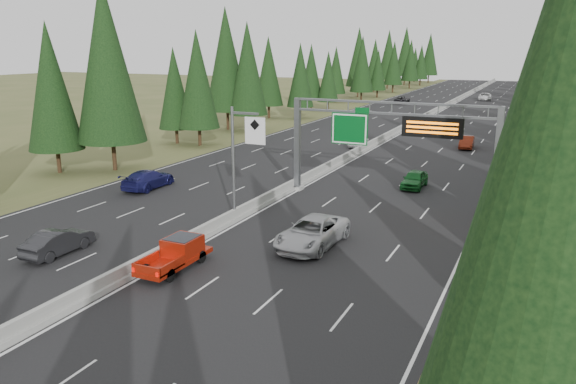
{
  "coord_description": "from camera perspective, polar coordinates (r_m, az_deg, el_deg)",
  "views": [
    {
      "loc": [
        19.34,
        -7.58,
        11.96
      ],
      "look_at": [
        6.48,
        20.0,
        4.06
      ],
      "focal_mm": 35.0,
      "sensor_mm": 36.0,
      "label": 1
    }
  ],
  "objects": [
    {
      "name": "car_ahead_dkred",
      "position": [
        71.05,
        17.7,
        4.83
      ],
      "size": [
        1.8,
        4.51,
        1.46
      ],
      "primitive_type": "imported",
      "rotation": [
        0.0,
        0.0,
        0.06
      ],
      "color": "maroon",
      "rests_on": "road"
    },
    {
      "name": "car_onc_white",
      "position": [
        69.24,
        7.19,
        5.2
      ],
      "size": [
        2.04,
        4.56,
        1.52
      ],
      "primitive_type": "imported",
      "rotation": [
        0.0,
        0.0,
        3.2
      ],
      "color": "silver",
      "rests_on": "road"
    },
    {
      "name": "silver_minivan",
      "position": [
        34.43,
        2.47,
        -4.12
      ],
      "size": [
        3.2,
        6.38,
        1.73
      ],
      "primitive_type": "imported",
      "rotation": [
        0.0,
        0.0,
        -0.05
      ],
      "color": "#BABBBF",
      "rests_on": "road"
    },
    {
      "name": "median_barrier",
      "position": [
        90.43,
        12.54,
        6.87
      ],
      "size": [
        0.7,
        260.0,
        0.85
      ],
      "color": "gray",
      "rests_on": "road"
    },
    {
      "name": "car_onc_blue",
      "position": [
        49.87,
        -14.03,
        1.29
      ],
      "size": [
        2.57,
        5.72,
        1.63
      ],
      "primitive_type": "imported",
      "rotation": [
        0.0,
        0.0,
        3.2
      ],
      "color": "#171752",
      "rests_on": "road"
    },
    {
      "name": "shoulder_left",
      "position": [
        95.87,
        2.03,
        7.4
      ],
      "size": [
        3.6,
        260.0,
        0.06
      ],
      "primitive_type": "cube",
      "color": "#434F25",
      "rests_on": "ground"
    },
    {
      "name": "car_ahead_green",
      "position": [
        49.89,
        12.73,
        1.29
      ],
      "size": [
        1.77,
        4.36,
        1.48
      ],
      "primitive_type": "imported",
      "rotation": [
        0.0,
        0.0,
        -0.01
      ],
      "color": "#155D22",
      "rests_on": "road"
    },
    {
      "name": "road",
      "position": [
        90.48,
        12.53,
        6.64
      ],
      "size": [
        32.0,
        260.0,
        0.08
      ],
      "primitive_type": "cube",
      "color": "black",
      "rests_on": "ground"
    },
    {
      "name": "car_ahead_far",
      "position": [
        141.17,
        19.37,
        9.25
      ],
      "size": [
        1.95,
        4.73,
        1.6
      ],
      "primitive_type": "imported",
      "rotation": [
        0.0,
        0.0,
        0.01
      ],
      "color": "black",
      "rests_on": "road"
    },
    {
      "name": "sign_gantry",
      "position": [
        44.23,
        11.14,
        5.57
      ],
      "size": [
        16.75,
        0.98,
        7.8
      ],
      "color": "slate",
      "rests_on": "road"
    },
    {
      "name": "car_onc_near",
      "position": [
        35.83,
        -22.32,
        -4.69
      ],
      "size": [
        1.62,
        4.55,
        1.49
      ],
      "primitive_type": "imported",
      "rotation": [
        0.0,
        0.0,
        3.15
      ],
      "color": "black",
      "rests_on": "road"
    },
    {
      "name": "car_ahead_white",
      "position": [
        137.35,
        19.37,
        9.12
      ],
      "size": [
        3.11,
        6.01,
        1.62
      ],
      "primitive_type": "imported",
      "rotation": [
        0.0,
        0.0,
        0.07
      ],
      "color": "white",
      "rests_on": "road"
    },
    {
      "name": "hov_sign_pole",
      "position": [
        38.25,
        -4.87,
        3.59
      ],
      "size": [
        2.8,
        0.5,
        8.0
      ],
      "color": "slate",
      "rests_on": "road"
    },
    {
      "name": "car_ahead_dkgrey",
      "position": [
        81.99,
        15.83,
        6.22
      ],
      "size": [
        2.22,
        5.39,
        1.56
      ],
      "primitive_type": "imported",
      "rotation": [
        0.0,
        0.0,
        -0.01
      ],
      "color": "black",
      "rests_on": "road"
    },
    {
      "name": "tree_row_left",
      "position": [
        78.51,
        -6.84,
        12.52
      ],
      "size": [
        11.94,
        240.75,
        18.69
      ],
      "color": "black",
      "rests_on": "ground"
    },
    {
      "name": "car_onc_far",
      "position": [
        124.5,
        11.51,
        9.15
      ],
      "size": [
        2.81,
        5.72,
        1.56
      ],
      "primitive_type": "imported",
      "rotation": [
        0.0,
        0.0,
        3.18
      ],
      "color": "black",
      "rests_on": "road"
    },
    {
      "name": "shoulder_right",
      "position": [
        88.4,
        23.88,
        5.56
      ],
      "size": [
        3.6,
        260.0,
        0.06
      ],
      "primitive_type": "cube",
      "color": "olive",
      "rests_on": "ground"
    },
    {
      "name": "red_pickup",
      "position": [
        31.78,
        -11.06,
        -5.95
      ],
      "size": [
        1.78,
        4.99,
        1.63
      ],
      "color": "black",
      "rests_on": "road"
    }
  ]
}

